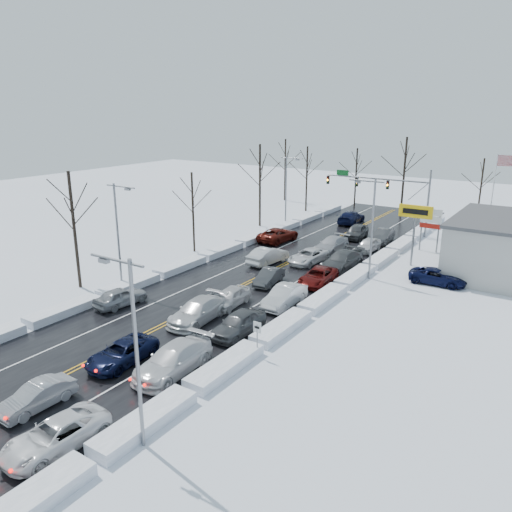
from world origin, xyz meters
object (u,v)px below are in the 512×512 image
Objects in this scene: traffic_signal_mast at (387,188)px; flagpole at (495,191)px; tires_plus_sign at (415,216)px; oncoming_car_0 at (268,263)px.

flagpole is (11.72, 2.01, 0.45)m from traffic_signal_mast.
flagpole reaches higher than tires_plus_sign.
tires_plus_sign is 1.21× the size of oncoming_car_0.
tires_plus_sign is at bearing -59.54° from traffic_signal_mast.
oncoming_car_0 is (-16.73, -21.29, -5.93)m from flagpole.
traffic_signal_mast is 2.21× the size of tires_plus_sign.
flagpole reaches higher than oncoming_car_0.
traffic_signal_mast is 11.90m from flagpole.
tires_plus_sign is 14.94m from oncoming_car_0.
traffic_signal_mast is at bearing -170.27° from flagpole.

